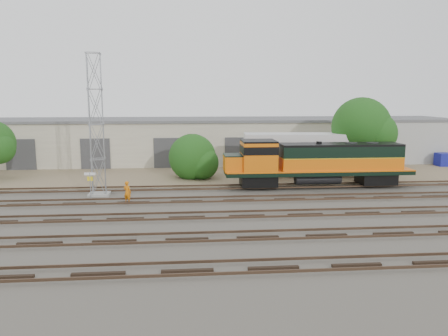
{
  "coord_description": "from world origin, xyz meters",
  "views": [
    {
      "loc": [
        -3.98,
        -31.02,
        7.96
      ],
      "look_at": [
        -0.92,
        4.0,
        2.2
      ],
      "focal_mm": 35.0,
      "sensor_mm": 36.0,
      "label": 1
    }
  ],
  "objects": [
    {
      "name": "dumpster_blue",
      "position": [
        25.81,
        16.66,
        0.75
      ],
      "size": [
        1.61,
        1.51,
        1.5
      ],
      "primitive_type": "cube",
      "rotation": [
        0.0,
        0.0,
        0.01
      ],
      "color": "navy",
      "rests_on": "ground"
    },
    {
      "name": "warehouse",
      "position": [
        0.04,
        22.98,
        2.65
      ],
      "size": [
        58.4,
        10.4,
        5.3
      ],
      "color": "beige",
      "rests_on": "ground"
    },
    {
      "name": "tree_east",
      "position": [
        13.81,
        11.1,
        4.83
      ],
      "size": [
        6.16,
        5.87,
        7.92
      ],
      "color": "#382619",
      "rests_on": "ground"
    },
    {
      "name": "semi_trailer",
      "position": [
        9.17,
        11.15,
        2.74
      ],
      "size": [
        14.37,
        4.08,
        4.36
      ],
      "rotation": [
        0.0,
        0.0,
        -0.09
      ],
      "color": "silver",
      "rests_on": "ground"
    },
    {
      "name": "sign_post",
      "position": [
        -11.54,
        3.41,
        1.49
      ],
      "size": [
        0.87,
        0.08,
        2.13
      ],
      "color": "gray",
      "rests_on": "ground"
    },
    {
      "name": "dirt_strip",
      "position": [
        0.0,
        15.0,
        0.01
      ],
      "size": [
        80.0,
        16.0,
        0.02
      ],
      "primitive_type": "cube",
      "color": "#726047",
      "rests_on": "ground"
    },
    {
      "name": "locomotive",
      "position": [
        7.29,
        6.0,
        2.29
      ],
      "size": [
        16.55,
        2.9,
        3.98
      ],
      "color": "black",
      "rests_on": "tracks"
    },
    {
      "name": "tracks",
      "position": [
        0.0,
        -3.0,
        0.08
      ],
      "size": [
        80.0,
        20.4,
        0.28
      ],
      "color": "black",
      "rests_on": "ground"
    },
    {
      "name": "tree_mid",
      "position": [
        -3.14,
        11.5,
        1.93
      ],
      "size": [
        4.88,
        4.65,
        4.65
      ],
      "color": "#382619",
      "rests_on": "ground"
    },
    {
      "name": "worker",
      "position": [
        -8.44,
        1.6,
        0.85
      ],
      "size": [
        0.74,
        0.65,
        1.7
      ],
      "primitive_type": "imported",
      "rotation": [
        0.0,
        0.0,
        2.65
      ],
      "color": "orange",
      "rests_on": "ground"
    },
    {
      "name": "dumpster_red",
      "position": [
        18.86,
        17.0,
        0.7
      ],
      "size": [
        1.51,
        1.41,
        1.4
      ],
      "primitive_type": "cube",
      "rotation": [
        0.0,
        0.0,
        0.01
      ],
      "color": "maroon",
      "rests_on": "ground"
    },
    {
      "name": "ground",
      "position": [
        0.0,
        0.0,
        0.0
      ],
      "size": [
        140.0,
        140.0,
        0.0
      ],
      "primitive_type": "plane",
      "color": "#47423A",
      "rests_on": "ground"
    },
    {
      "name": "signal_tower",
      "position": [
        -11.09,
        4.62,
        5.51
      ],
      "size": [
        1.67,
        1.67,
        11.33
      ],
      "rotation": [
        0.0,
        0.0,
        0.17
      ],
      "color": "gray",
      "rests_on": "ground"
    }
  ]
}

